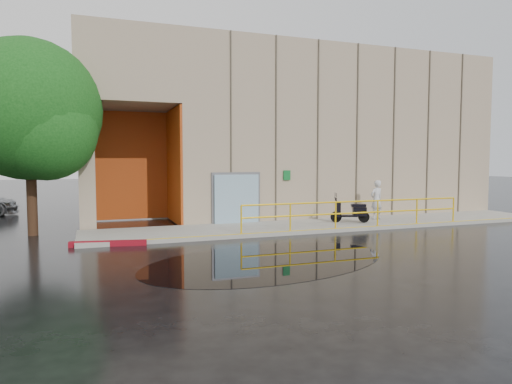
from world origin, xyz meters
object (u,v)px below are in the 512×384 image
at_px(tree_near, 33,115).
at_px(person, 376,200).
at_px(scooter, 351,205).
at_px(red_curb, 108,243).

bearing_deg(tree_near, person, -5.02).
bearing_deg(scooter, tree_near, -165.69).
relative_size(person, red_curb, 0.72).
bearing_deg(scooter, person, 42.11).
bearing_deg(red_curb, scooter, 7.30).
bearing_deg(person, scooter, 8.67).
bearing_deg(person, red_curb, -1.53).
bearing_deg(person, tree_near, -15.68).
xyz_separation_m(person, tree_near, (-13.73, 1.21, 3.35)).
bearing_deg(tree_near, scooter, -8.46).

